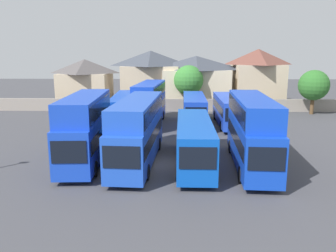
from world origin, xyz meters
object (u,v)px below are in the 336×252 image
object	(u,v)px
house_terrace_centre	(151,77)
tree_left_of_lot	(189,80)
bus_5	(125,108)
bus_3	(194,140)
bus_6	(150,101)
house_terrace_far_right	(257,77)
tree_behind_wall	(314,85)
house_terrace_right	(196,80)
bus_8	(228,109)
bus_7	(194,109)
bus_2	(138,128)
house_terrace_left	(86,82)
bus_1	(85,126)
bus_4	(252,128)

from	to	relation	value
house_terrace_centre	tree_left_of_lot	world-z (taller)	house_terrace_centre
bus_5	bus_3	bearing A→B (deg)	24.88
bus_6	house_terrace_far_right	bearing A→B (deg)	139.53
house_terrace_far_right	tree_behind_wall	distance (m)	10.35
house_terrace_right	tree_behind_wall	world-z (taller)	house_terrace_right
bus_5	bus_8	size ratio (longest dim) A/B	1.07
house_terrace_centre	tree_left_of_lot	size ratio (longest dim) A/B	1.45
bus_7	bus_2	bearing A→B (deg)	-18.29
bus_3	bus_7	distance (m)	14.76
bus_2	bus_7	xyz separation A→B (m)	(5.02, 14.33, -0.81)
house_terrace_centre	house_terrace_far_right	world-z (taller)	house_terrace_far_right
bus_5	tree_behind_wall	bearing A→B (deg)	105.57
bus_7	house_terrace_right	distance (m)	15.86
house_terrace_left	bus_6	bearing A→B (deg)	-53.86
bus_8	bus_1	bearing A→B (deg)	-41.61
bus_8	tree_behind_wall	distance (m)	14.99
bus_2	house_terrace_far_right	world-z (taller)	house_terrace_far_right
bus_6	house_terrace_left	bearing A→B (deg)	-139.13
bus_6	tree_left_of_lot	world-z (taller)	tree_left_of_lot
bus_5	tree_left_of_lot	size ratio (longest dim) A/B	1.79
bus_5	tree_behind_wall	size ratio (longest dim) A/B	1.93
bus_4	house_terrace_far_right	size ratio (longest dim) A/B	1.25
house_terrace_centre	bus_3	bearing A→B (deg)	-80.03
bus_3	house_terrace_left	size ratio (longest dim) A/B	1.37
bus_2	bus_1	bearing A→B (deg)	-85.09
bus_4	tree_behind_wall	bearing A→B (deg)	152.96
bus_8	house_terrace_far_right	bearing A→B (deg)	157.19
bus_1	bus_4	world-z (taller)	bus_1
bus_2	house_terrace_centre	bearing A→B (deg)	-174.41
bus_8	house_terrace_right	distance (m)	16.04
bus_3	tree_left_of_lot	size ratio (longest dim) A/B	1.71
bus_7	house_terrace_right	size ratio (longest dim) A/B	0.97
house_terrace_right	house_terrace_far_right	xyz separation A→B (m)	(9.92, 0.60, 0.55)
house_terrace_left	tree_left_of_lot	size ratio (longest dim) A/B	1.25
bus_5	bus_8	bearing A→B (deg)	89.45
bus_1	bus_6	distance (m)	15.12
tree_left_of_lot	house_terrace_far_right	bearing A→B (deg)	19.93
bus_6	bus_7	bearing A→B (deg)	92.66
bus_3	bus_6	size ratio (longest dim) A/B	1.00
bus_2	bus_3	bearing A→B (deg)	87.83
bus_2	house_terrace_left	distance (m)	32.88
bus_4	house_terrace_right	distance (m)	30.82
house_terrace_left	house_terrace_right	world-z (taller)	house_terrace_right
bus_8	tree_left_of_lot	world-z (taller)	tree_left_of_lot
bus_2	bus_6	size ratio (longest dim) A/B	1.07
bus_6	bus_8	distance (m)	9.32
bus_3	bus_8	size ratio (longest dim) A/B	1.02
bus_1	house_terrace_far_right	world-z (taller)	house_terrace_far_right
bus_8	house_terrace_centre	world-z (taller)	house_terrace_centre
house_terrace_right	tree_left_of_lot	bearing A→B (deg)	-110.56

